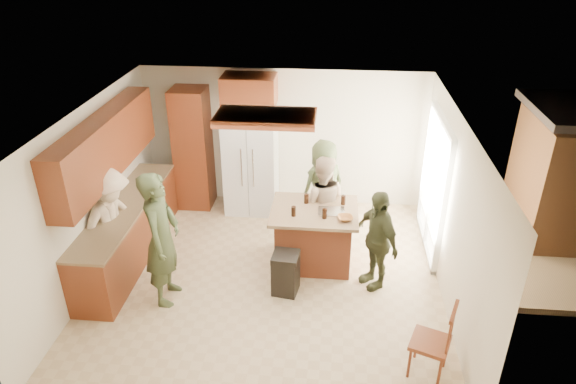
# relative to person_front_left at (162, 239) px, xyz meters

# --- Properties ---
(room_shell) EXTENTS (8.00, 5.20, 5.00)m
(room_shell) POSITION_rel_person_front_left_xyz_m (5.69, 2.16, -0.10)
(room_shell) COLOR tan
(room_shell) RESTS_ON ground
(person_front_left) EXTENTS (0.52, 0.71, 1.92)m
(person_front_left) POSITION_rel_person_front_left_xyz_m (0.00, 0.00, 0.00)
(person_front_left) COLOR #374126
(person_front_left) RESTS_ON ground
(person_behind_left) EXTENTS (0.78, 0.49, 1.59)m
(person_behind_left) POSITION_rel_person_front_left_xyz_m (2.06, 1.47, -0.17)
(person_behind_left) COLOR tan
(person_behind_left) RESTS_ON ground
(person_behind_right) EXTENTS (0.93, 0.85, 1.60)m
(person_behind_right) POSITION_rel_person_front_left_xyz_m (2.07, 2.06, -0.16)
(person_behind_right) COLOR #353F25
(person_behind_right) RESTS_ON ground
(person_side_right) EXTENTS (0.84, 0.99, 1.51)m
(person_side_right) POSITION_rel_person_front_left_xyz_m (2.86, 0.58, -0.21)
(person_side_right) COLOR #333720
(person_side_right) RESTS_ON ground
(person_counter) EXTENTS (0.88, 1.20, 1.69)m
(person_counter) POSITION_rel_person_front_left_xyz_m (-0.90, 0.51, -0.12)
(person_counter) COLOR tan
(person_counter) RESTS_ON ground
(left_cabinetry) EXTENTS (0.64, 3.00, 2.30)m
(left_cabinetry) POSITION_rel_person_front_left_xyz_m (-0.92, 0.91, -0.01)
(left_cabinetry) COLOR maroon
(left_cabinetry) RESTS_ON ground
(back_wall_units) EXTENTS (1.80, 0.60, 2.45)m
(back_wall_units) POSITION_rel_person_front_left_xyz_m (-0.01, 2.71, 0.42)
(back_wall_units) COLOR maroon
(back_wall_units) RESTS_ON ground
(refrigerator) EXTENTS (0.90, 0.76, 1.80)m
(refrigerator) POSITION_rel_person_front_left_xyz_m (0.77, 2.63, -0.06)
(refrigerator) COLOR white
(refrigerator) RESTS_ON ground
(kitchen_island) EXTENTS (1.28, 1.03, 0.93)m
(kitchen_island) POSITION_rel_person_front_left_xyz_m (1.97, 1.03, -0.49)
(kitchen_island) COLOR #9A4427
(kitchen_island) RESTS_ON ground
(island_items) EXTENTS (0.90, 0.61, 0.15)m
(island_items) POSITION_rel_person_front_left_xyz_m (2.20, 0.93, 0.01)
(island_items) COLOR silver
(island_items) RESTS_ON kitchen_island
(trash_bin) EXTENTS (0.39, 0.39, 0.63)m
(trash_bin) POSITION_rel_person_front_left_xyz_m (1.62, 0.27, -0.64)
(trash_bin) COLOR black
(trash_bin) RESTS_ON ground
(spindle_chair) EXTENTS (0.54, 0.54, 0.99)m
(spindle_chair) POSITION_rel_person_front_left_xyz_m (3.41, -1.06, -0.51)
(spindle_chair) COLOR maroon
(spindle_chair) RESTS_ON ground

